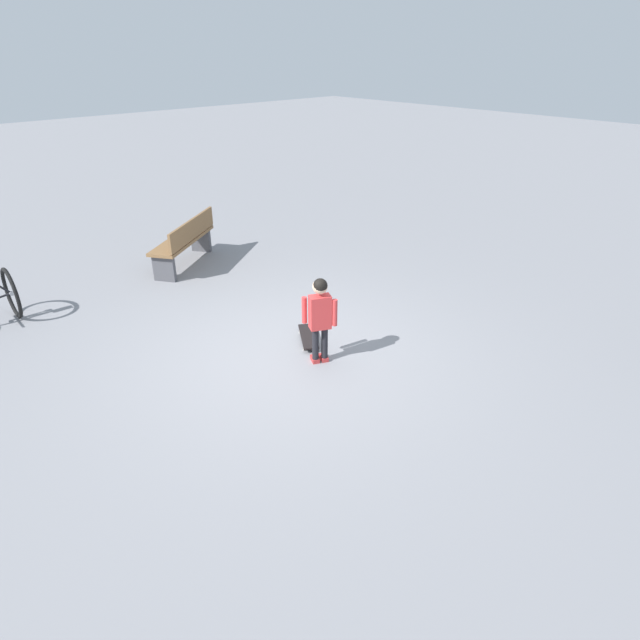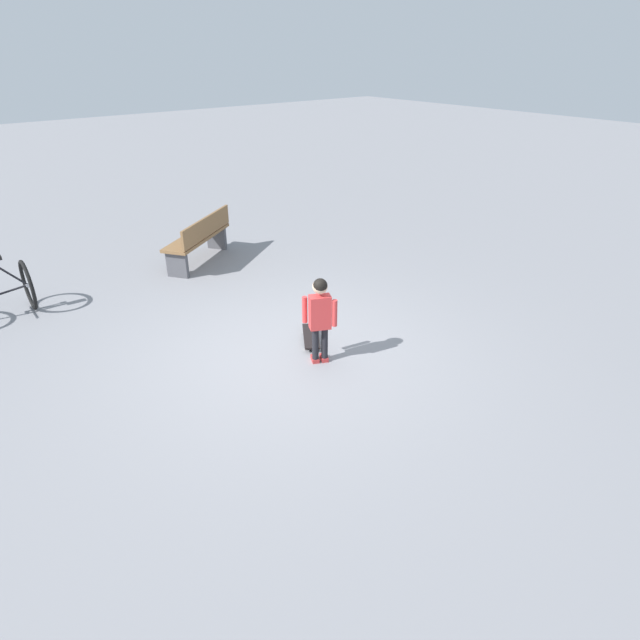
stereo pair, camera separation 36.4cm
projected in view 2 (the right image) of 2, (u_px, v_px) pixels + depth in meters
ground_plane at (290, 353)px, 6.52m from camera, size 50.00×50.00×0.00m
child_person at (320, 312)px, 6.05m from camera, size 0.34×0.28×1.06m
skateboard at (311, 336)px, 6.77m from camera, size 0.64×0.52×0.07m
street_bench at (200, 238)px, 9.03m from camera, size 1.27×1.57×0.80m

